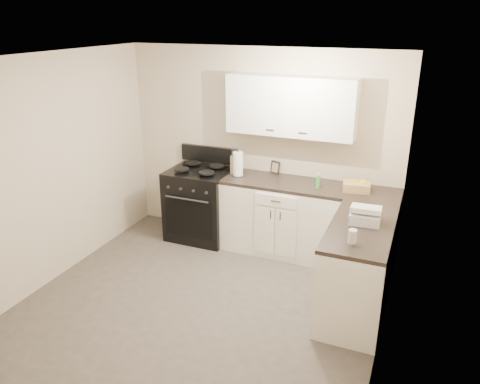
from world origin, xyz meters
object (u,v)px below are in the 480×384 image
at_px(knife_block, 234,165).
at_px(countertop_grill, 365,217).
at_px(stove, 201,205).
at_px(paper_towel, 238,164).
at_px(wicker_basket, 356,187).

xyz_separation_m(knife_block, countertop_grill, (1.78, -0.91, -0.06)).
xyz_separation_m(stove, paper_towel, (0.54, 0.02, 0.63)).
xyz_separation_m(knife_block, paper_towel, (0.08, -0.08, 0.04)).
bearing_deg(paper_towel, wicker_basket, 0.64).
bearing_deg(wicker_basket, countertop_grill, -75.23).
xyz_separation_m(stove, knife_block, (0.46, 0.10, 0.59)).
relative_size(stove, countertop_grill, 3.34).
xyz_separation_m(paper_towel, wicker_basket, (1.47, 0.02, -0.10)).
bearing_deg(countertop_grill, wicker_basket, 101.32).
xyz_separation_m(knife_block, wicker_basket, (1.56, -0.07, -0.06)).
xyz_separation_m(stove, countertop_grill, (2.24, -0.81, 0.53)).
distance_m(stove, knife_block, 0.75).
bearing_deg(countertop_grill, stove, 156.63).
relative_size(knife_block, paper_towel, 0.72).
distance_m(knife_block, paper_towel, 0.12).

